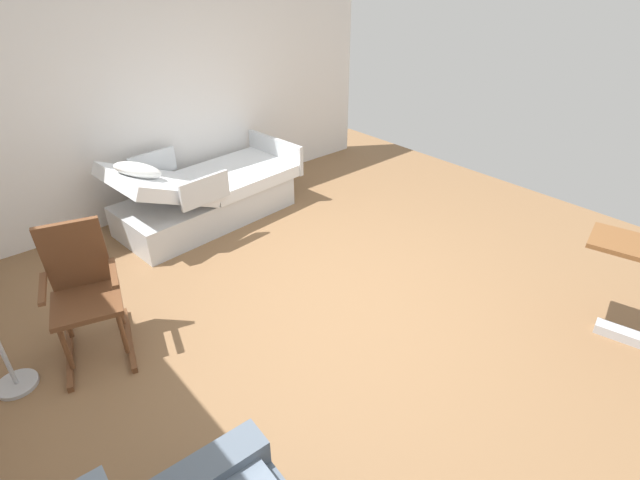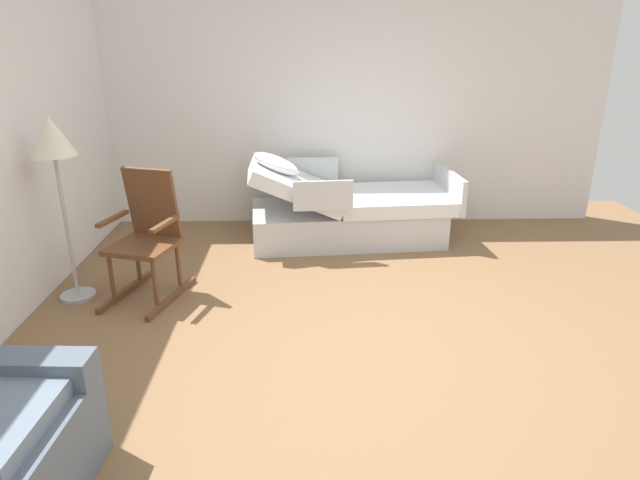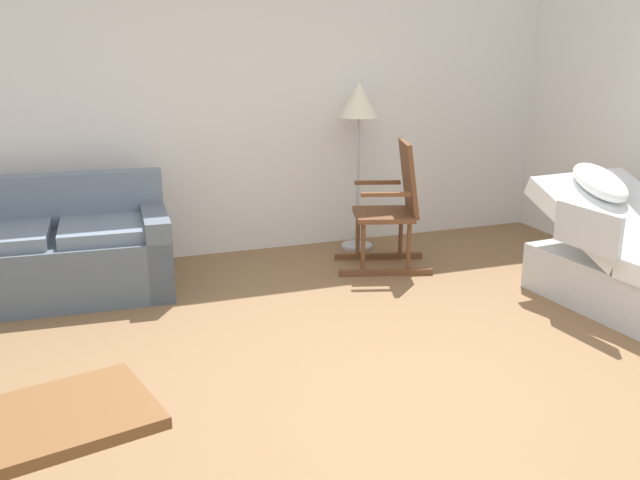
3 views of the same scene
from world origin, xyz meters
TOP-DOWN VIEW (x-y plane):
  - ground_plane at (0.00, 0.00)m, footprint 6.96×6.96m
  - back_wall at (0.00, 2.70)m, footprint 5.77×0.10m
  - couch at (-1.69, 2.04)m, footprint 1.64×0.93m
  - rocking_chair at (0.90, 1.79)m, footprint 0.86×0.67m
  - floor_lamp at (0.84, 2.40)m, footprint 0.34×0.34m

SIDE VIEW (x-z plane):
  - ground_plane at x=0.00m, z-range 0.00..0.00m
  - couch at x=-1.69m, z-range -0.12..0.73m
  - rocking_chair at x=0.90m, z-range -0.02..1.03m
  - floor_lamp at x=0.84m, z-range 0.49..1.97m
  - back_wall at x=0.00m, z-range 0.00..2.70m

